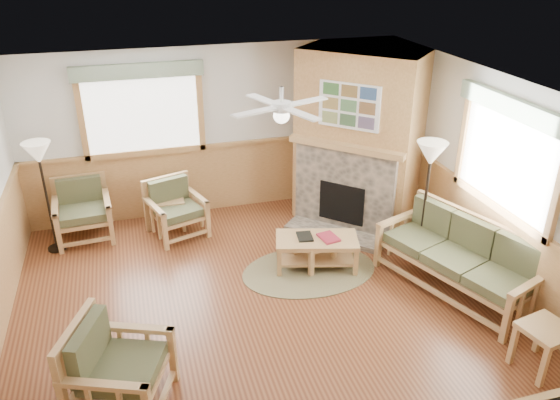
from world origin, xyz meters
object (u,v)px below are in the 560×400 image
object	(u,v)px
end_table_chairs	(170,213)
floor_lamp_right	(425,203)
armchair_left	(120,368)
footstool	(314,253)
floor_lamp_left	(47,198)
sofa	(457,258)
armchair_back_left	(83,211)
armchair_back_right	(176,209)
end_table_sofa	(542,348)
coffee_table	(316,252)

from	to	relation	value
end_table_chairs	floor_lamp_right	size ratio (longest dim) A/B	0.28
armchair_left	end_table_chairs	xyz separation A→B (m)	(0.82, 3.55, -0.22)
footstool	floor_lamp_left	distance (m)	3.83
sofa	armchair_back_left	distance (m)	5.38
armchair_back_right	floor_lamp_left	distance (m)	1.82
armchair_left	footstool	size ratio (longest dim) A/B	2.05
armchair_left	floor_lamp_left	world-z (taller)	floor_lamp_left
end_table_sofa	floor_lamp_right	bearing A→B (deg)	93.29
end_table_chairs	floor_lamp_left	xyz separation A→B (m)	(-1.69, -0.20, 0.58)
armchair_back_right	end_table_sofa	bearing A→B (deg)	-68.20
armchair_left	coffee_table	size ratio (longest dim) A/B	0.85
floor_lamp_right	coffee_table	bearing A→B (deg)	171.04
armchair_back_right	footstool	size ratio (longest dim) A/B	1.83
sofa	armchair_back_right	xyz separation A→B (m)	(-3.25, 2.48, -0.05)
sofa	coffee_table	distance (m)	1.85
sofa	armchair_back_left	xyz separation A→B (m)	(-4.61, 2.76, -0.02)
coffee_table	footstool	bearing A→B (deg)	144.43
armchair_left	armchair_back_left	bearing A→B (deg)	29.45
end_table_chairs	end_table_sofa	xyz separation A→B (m)	(3.41, -4.24, 0.02)
armchair_back_left	floor_lamp_left	size ratio (longest dim) A/B	0.54
footstool	floor_lamp_right	size ratio (longest dim) A/B	0.26
coffee_table	footstool	distance (m)	0.04
end_table_chairs	footstool	distance (m)	2.45
armchair_back_right	armchair_left	xyz separation A→B (m)	(-0.90, -3.31, 0.05)
armchair_left	end_table_chairs	bearing A→B (deg)	9.21
coffee_table	armchair_back_left	bearing A→B (deg)	166.22
end_table_sofa	coffee_table	bearing A→B (deg)	122.09
armchair_left	floor_lamp_right	xyz separation A→B (m)	(4.10, 1.62, 0.41)
floor_lamp_left	floor_lamp_right	bearing A→B (deg)	-19.22
armchair_back_left	sofa	bearing A→B (deg)	-34.83
footstool	end_table_sofa	bearing A→B (deg)	-57.82
coffee_table	end_table_chairs	world-z (taller)	end_table_chairs
armchair_back_left	floor_lamp_left	distance (m)	0.61
armchair_back_right	armchair_left	bearing A→B (deg)	-123.22
sofa	coffee_table	bearing A→B (deg)	-143.98
footstool	floor_lamp_left	bearing A→B (deg)	157.09
footstool	floor_lamp_left	xyz separation A→B (m)	(-3.48, 1.47, 0.63)
armchair_back_right	end_table_chairs	xyz separation A→B (m)	(-0.08, 0.24, -0.17)
armchair_back_left	floor_lamp_left	xyz separation A→B (m)	(-0.41, -0.24, 0.39)
armchair_back_left	armchair_back_right	size ratio (longest dim) A/B	1.05
armchair_back_right	floor_lamp_left	size ratio (longest dim) A/B	0.51
end_table_sofa	floor_lamp_right	world-z (taller)	floor_lamp_right
armchair_back_left	footstool	world-z (taller)	armchair_back_left
armchair_left	coffee_table	xyz separation A→B (m)	(2.64, 1.85, -0.25)
floor_lamp_right	armchair_back_left	bearing A→B (deg)	156.62
end_table_chairs	floor_lamp_left	bearing A→B (deg)	-173.26
footstool	floor_lamp_right	xyz separation A→B (m)	(1.48, -0.26, 0.68)
coffee_table	armchair_back_right	bearing A→B (deg)	155.53
armchair_left	floor_lamp_right	distance (m)	4.42
sofa	armchair_back_right	distance (m)	4.09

